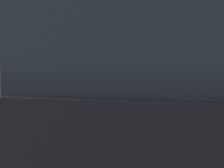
# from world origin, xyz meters

# --- Properties ---
(sidewalk_curb) EXTENTS (36.00, 3.05, 0.14)m
(sidewalk_curb) POSITION_xyz_m (0.00, 1.52, 0.07)
(sidewalk_curb) COLOR #ADA8A0
(sidewalk_curb) RESTS_ON ground
(parking_meter) EXTENTS (0.18, 0.19, 1.56)m
(parking_meter) POSITION_xyz_m (0.32, 0.40, 1.29)
(parking_meter) COLOR slate
(parking_meter) RESTS_ON sidewalk_curb
(pedestrian_at_meter) EXTENTS (0.71, 0.42, 1.73)m
(pedestrian_at_meter) POSITION_xyz_m (-0.27, 0.65, 1.13)
(pedestrian_at_meter) COLOR black
(pedestrian_at_meter) RESTS_ON sidewalk_curb
(background_railing) EXTENTS (24.06, 0.06, 1.17)m
(background_railing) POSITION_xyz_m (-0.00, 2.91, 0.97)
(background_railing) COLOR black
(background_railing) RESTS_ON sidewalk_curb
(backdrop_wall) EXTENTS (32.00, 0.50, 3.27)m
(backdrop_wall) POSITION_xyz_m (0.00, 5.78, 1.64)
(backdrop_wall) COLOR gray
(backdrop_wall) RESTS_ON ground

